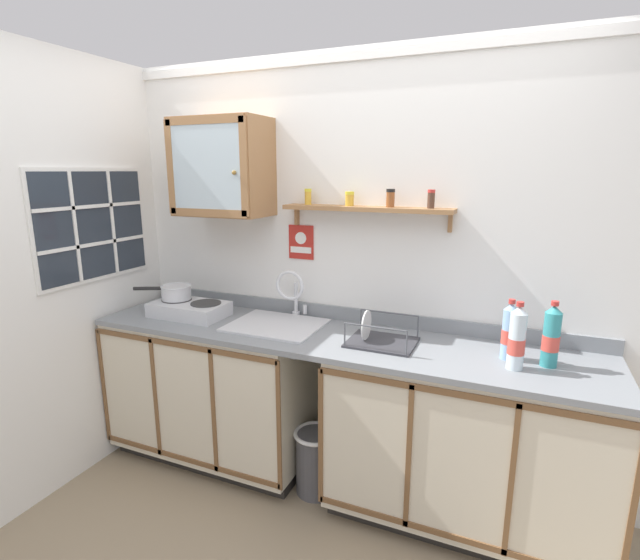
{
  "coord_description": "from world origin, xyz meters",
  "views": [
    {
      "loc": [
        0.9,
        -1.84,
        1.78
      ],
      "look_at": [
        -0.11,
        0.51,
        1.18
      ],
      "focal_mm": 26.52,
      "sensor_mm": 36.0,
      "label": 1
    }
  ],
  "objects_px": {
    "bottle_detergent_teal_0": "(551,337)",
    "wall_cabinet": "(222,168)",
    "saucepan": "(176,292)",
    "bottle_water_blue_2": "(509,332)",
    "warning_sign": "(301,242)",
    "sink": "(278,327)",
    "dish_rack": "(380,339)",
    "bottle_water_clear_1": "(517,339)",
    "trash_bin": "(316,460)",
    "hot_plate_stove": "(190,309)"
  },
  "relations": [
    {
      "from": "sink",
      "to": "bottle_water_clear_1",
      "type": "relative_size",
      "value": 1.65
    },
    {
      "from": "trash_bin",
      "to": "sink",
      "type": "bearing_deg",
      "value": 155.78
    },
    {
      "from": "bottle_water_clear_1",
      "to": "wall_cabinet",
      "type": "distance_m",
      "value": 1.83
    },
    {
      "from": "wall_cabinet",
      "to": "trash_bin",
      "type": "xyz_separation_m",
      "value": [
        0.69,
        -0.22,
        -1.6
      ]
    },
    {
      "from": "dish_rack",
      "to": "wall_cabinet",
      "type": "height_order",
      "value": "wall_cabinet"
    },
    {
      "from": "bottle_detergent_teal_0",
      "to": "dish_rack",
      "type": "relative_size",
      "value": 0.9
    },
    {
      "from": "wall_cabinet",
      "to": "warning_sign",
      "type": "relative_size",
      "value": 2.74
    },
    {
      "from": "saucepan",
      "to": "warning_sign",
      "type": "distance_m",
      "value": 0.84
    },
    {
      "from": "dish_rack",
      "to": "wall_cabinet",
      "type": "relative_size",
      "value": 0.61
    },
    {
      "from": "bottle_detergent_teal_0",
      "to": "sink",
      "type": "bearing_deg",
      "value": 178.76
    },
    {
      "from": "dish_rack",
      "to": "sink",
      "type": "bearing_deg",
      "value": 175.29
    },
    {
      "from": "bottle_detergent_teal_0",
      "to": "bottle_water_blue_2",
      "type": "xyz_separation_m",
      "value": [
        -0.18,
        0.02,
        -0.01
      ]
    },
    {
      "from": "saucepan",
      "to": "trash_bin",
      "type": "distance_m",
      "value": 1.31
    },
    {
      "from": "trash_bin",
      "to": "dish_rack",
      "type": "bearing_deg",
      "value": 14.01
    },
    {
      "from": "bottle_water_blue_2",
      "to": "saucepan",
      "type": "bearing_deg",
      "value": -179.21
    },
    {
      "from": "wall_cabinet",
      "to": "bottle_water_clear_1",
      "type": "bearing_deg",
      "value": -7.32
    },
    {
      "from": "trash_bin",
      "to": "hot_plate_stove",
      "type": "bearing_deg",
      "value": 175.13
    },
    {
      "from": "bottle_water_clear_1",
      "to": "wall_cabinet",
      "type": "relative_size",
      "value": 0.56
    },
    {
      "from": "dish_rack",
      "to": "trash_bin",
      "type": "distance_m",
      "value": 0.81
    },
    {
      "from": "hot_plate_stove",
      "to": "wall_cabinet",
      "type": "xyz_separation_m",
      "value": [
        0.18,
        0.15,
        0.84
      ]
    },
    {
      "from": "bottle_water_clear_1",
      "to": "warning_sign",
      "type": "relative_size",
      "value": 1.53
    },
    {
      "from": "saucepan",
      "to": "bottle_water_clear_1",
      "type": "distance_m",
      "value": 1.96
    },
    {
      "from": "wall_cabinet",
      "to": "warning_sign",
      "type": "distance_m",
      "value": 0.63
    },
    {
      "from": "saucepan",
      "to": "wall_cabinet",
      "type": "distance_m",
      "value": 0.81
    },
    {
      "from": "sink",
      "to": "dish_rack",
      "type": "bearing_deg",
      "value": -4.71
    },
    {
      "from": "bottle_water_blue_2",
      "to": "warning_sign",
      "type": "height_order",
      "value": "warning_sign"
    },
    {
      "from": "warning_sign",
      "to": "trash_bin",
      "type": "relative_size",
      "value": 0.55
    },
    {
      "from": "hot_plate_stove",
      "to": "bottle_detergent_teal_0",
      "type": "relative_size",
      "value": 1.48
    },
    {
      "from": "dish_rack",
      "to": "bottle_water_blue_2",
      "type": "bearing_deg",
      "value": 3.46
    },
    {
      "from": "bottle_detergent_teal_0",
      "to": "trash_bin",
      "type": "height_order",
      "value": "bottle_detergent_teal_0"
    },
    {
      "from": "bottle_water_blue_2",
      "to": "sink",
      "type": "bearing_deg",
      "value": 179.35
    },
    {
      "from": "saucepan",
      "to": "bottle_water_blue_2",
      "type": "xyz_separation_m",
      "value": [
        1.92,
        0.03,
        -0.01
      ]
    },
    {
      "from": "hot_plate_stove",
      "to": "bottle_detergent_teal_0",
      "type": "xyz_separation_m",
      "value": [
        1.98,
        0.03,
        0.09
      ]
    },
    {
      "from": "sink",
      "to": "saucepan",
      "type": "relative_size",
      "value": 1.57
    },
    {
      "from": "wall_cabinet",
      "to": "warning_sign",
      "type": "bearing_deg",
      "value": 19.66
    },
    {
      "from": "saucepan",
      "to": "bottle_water_clear_1",
      "type": "xyz_separation_m",
      "value": [
        1.96,
        -0.08,
        0.0
      ]
    },
    {
      "from": "bottle_detergent_teal_0",
      "to": "bottle_water_clear_1",
      "type": "distance_m",
      "value": 0.17
    },
    {
      "from": "warning_sign",
      "to": "trash_bin",
      "type": "bearing_deg",
      "value": -55.53
    },
    {
      "from": "saucepan",
      "to": "dish_rack",
      "type": "bearing_deg",
      "value": -0.46
    },
    {
      "from": "sink",
      "to": "dish_rack",
      "type": "xyz_separation_m",
      "value": [
        0.62,
        -0.05,
        0.03
      ]
    },
    {
      "from": "saucepan",
      "to": "hot_plate_stove",
      "type": "bearing_deg",
      "value": -8.74
    },
    {
      "from": "sink",
      "to": "hot_plate_stove",
      "type": "distance_m",
      "value": 0.58
    },
    {
      "from": "trash_bin",
      "to": "bottle_water_clear_1",
      "type": "bearing_deg",
      "value": 0.54
    },
    {
      "from": "bottle_detergent_teal_0",
      "to": "wall_cabinet",
      "type": "bearing_deg",
      "value": 176.16
    },
    {
      "from": "hot_plate_stove",
      "to": "dish_rack",
      "type": "bearing_deg",
      "value": 0.33
    },
    {
      "from": "hot_plate_stove",
      "to": "dish_rack",
      "type": "xyz_separation_m",
      "value": [
        1.2,
        0.01,
        -0.02
      ]
    },
    {
      "from": "wall_cabinet",
      "to": "sink",
      "type": "bearing_deg",
      "value": -12.86
    },
    {
      "from": "saucepan",
      "to": "warning_sign",
      "type": "relative_size",
      "value": 1.61
    },
    {
      "from": "bottle_water_clear_1",
      "to": "dish_rack",
      "type": "bearing_deg",
      "value": 173.63
    },
    {
      "from": "trash_bin",
      "to": "wall_cabinet",
      "type": "bearing_deg",
      "value": 162.12
    }
  ]
}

